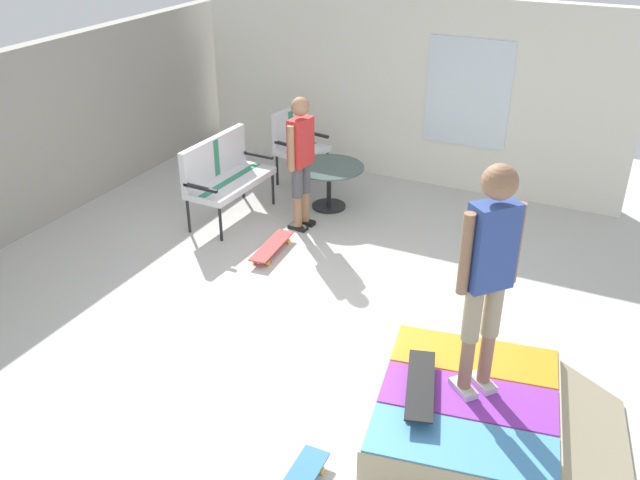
{
  "coord_description": "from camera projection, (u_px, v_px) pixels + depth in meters",
  "views": [
    {
      "loc": [
        -4.98,
        -2.48,
        3.8
      ],
      "look_at": [
        0.3,
        0.08,
        0.7
      ],
      "focal_mm": 38.45,
      "sensor_mm": 36.0,
      "label": 1
    }
  ],
  "objects": [
    {
      "name": "skateboard_by_bench",
      "position": [
        272.0,
        246.0,
        7.82
      ],
      "size": [
        0.81,
        0.26,
        0.1
      ],
      "color": "#B23838",
      "rests_on": "ground_plane"
    },
    {
      "name": "ground_plane",
      "position": [
        314.0,
        322.0,
        6.72
      ],
      "size": [
        12.0,
        12.0,
        0.1
      ],
      "primitive_type": "cube",
      "color": "beige"
    },
    {
      "name": "patio_chair_near_house",
      "position": [
        296.0,
        140.0,
        9.46
      ],
      "size": [
        0.71,
        0.65,
        1.02
      ],
      "color": "black",
      "rests_on": "ground_plane"
    },
    {
      "name": "skateboard_on_ramp",
      "position": [
        420.0,
        385.0,
        5.03
      ],
      "size": [
        0.82,
        0.42,
        0.1
      ],
      "color": "black",
      "rests_on": "skate_ramp"
    },
    {
      "name": "person_skater",
      "position": [
        489.0,
        265.0,
        4.64
      ],
      "size": [
        0.38,
        0.37,
        1.79
      ],
      "color": "silver",
      "rests_on": "skate_ramp"
    },
    {
      "name": "house_facade",
      "position": [
        405.0,
        90.0,
        9.32
      ],
      "size": [
        0.23,
        6.0,
        2.53
      ],
      "color": "white",
      "rests_on": "ground_plane"
    },
    {
      "name": "skate_ramp",
      "position": [
        469.0,
        418.0,
        5.15
      ],
      "size": [
        1.8,
        2.1,
        0.42
      ],
      "color": "tan",
      "rests_on": "ground_plane"
    },
    {
      "name": "patio_bench",
      "position": [
        223.0,
        171.0,
        8.44
      ],
      "size": [
        1.27,
        0.6,
        1.02
      ],
      "color": "black",
      "rests_on": "ground_plane"
    },
    {
      "name": "patio_table",
      "position": [
        329.0,
        178.0,
        8.77
      ],
      "size": [
        0.9,
        0.9,
        0.57
      ],
      "color": "black",
      "rests_on": "ground_plane"
    },
    {
      "name": "person_watching",
      "position": [
        301.0,
        155.0,
        8.02
      ],
      "size": [
        0.48,
        0.27,
        1.63
      ],
      "color": "black",
      "rests_on": "ground_plane"
    }
  ]
}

